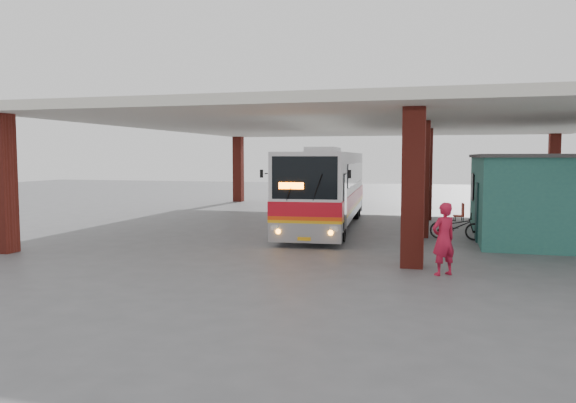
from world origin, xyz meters
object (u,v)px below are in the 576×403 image
(pedestrian, at_px, (444,239))
(coach_bus, at_px, (326,188))
(red_chair, at_px, (461,213))
(motorcycle, at_px, (456,226))

(pedestrian, bearing_deg, coach_bus, -99.69)
(coach_bus, distance_m, red_chair, 7.02)
(coach_bus, xyz_separation_m, motorcycle, (5.31, -2.26, -1.19))
(pedestrian, xyz_separation_m, red_chair, (0.81, 12.71, -0.54))
(coach_bus, height_order, motorcycle, coach_bus)
(motorcycle, height_order, pedestrian, pedestrian)
(motorcycle, relative_size, pedestrian, 1.01)
(pedestrian, distance_m, red_chair, 12.75)
(coach_bus, height_order, pedestrian, coach_bus)
(motorcycle, bearing_deg, red_chair, 2.41)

